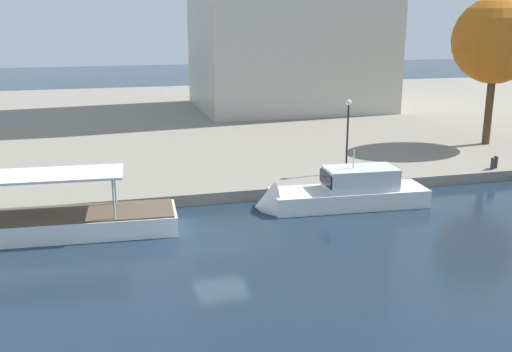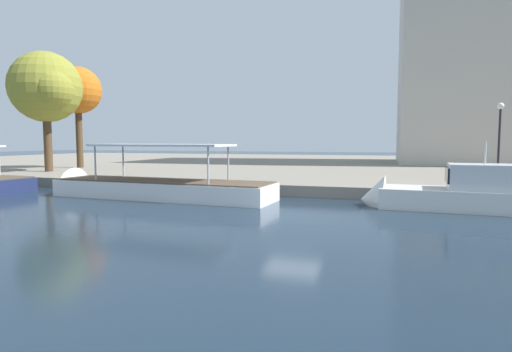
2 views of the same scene
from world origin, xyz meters
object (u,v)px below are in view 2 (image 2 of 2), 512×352
(lamp_post, at_px, (499,139))
(tree_2, at_px, (48,89))
(tour_boat_1, at_px, (147,191))
(motor_yacht_2, at_px, (464,198))
(office_tower, at_px, (492,9))
(tree_0, at_px, (79,90))

(lamp_post, distance_m, tree_2, 34.12)
(tour_boat_1, xyz_separation_m, motor_yacht_2, (17.05, 0.46, 0.21))
(office_tower, bearing_deg, lamp_post, -100.36)
(lamp_post, xyz_separation_m, tree_0, (-34.96, 8.06, 4.84))
(tree_2, bearing_deg, office_tower, 33.53)
(tree_2, relative_size, office_tower, 0.27)
(lamp_post, height_order, tree_0, tree_0)
(tour_boat_1, relative_size, lamp_post, 3.09)
(motor_yacht_2, bearing_deg, tree_0, -17.61)
(motor_yacht_2, height_order, tree_0, tree_0)
(tour_boat_1, bearing_deg, tree_0, -36.48)
(tour_boat_1, distance_m, office_tower, 45.41)
(tree_0, height_order, tree_2, tree_2)
(tour_boat_1, height_order, tree_0, tree_0)
(tree_0, distance_m, tree_2, 5.44)
(motor_yacht_2, xyz_separation_m, tree_2, (-31.31, 7.33, 7.19))
(tree_0, bearing_deg, tour_boat_1, -40.12)
(tour_boat_1, height_order, office_tower, office_tower)
(lamp_post, distance_m, office_tower, 32.68)
(lamp_post, height_order, office_tower, office_tower)
(lamp_post, relative_size, tree_0, 0.48)
(tree_2, bearing_deg, tree_0, 103.18)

